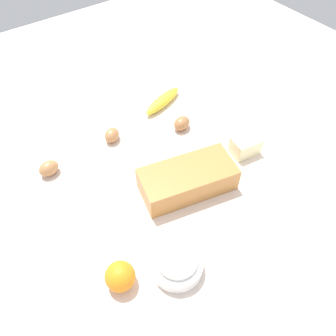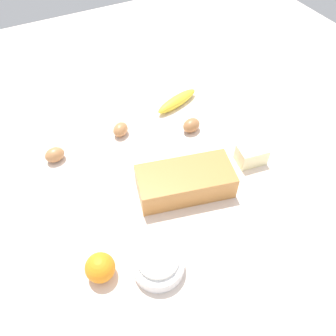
{
  "view_description": "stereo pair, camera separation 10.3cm",
  "coord_description": "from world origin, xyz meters",
  "px_view_note": "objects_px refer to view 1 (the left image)",
  "views": [
    {
      "loc": [
        -0.39,
        -0.54,
        0.83
      ],
      "look_at": [
        0.0,
        0.0,
        0.04
      ],
      "focal_mm": 36.31,
      "sensor_mm": 36.0,
      "label": 1
    },
    {
      "loc": [
        -0.3,
        -0.6,
        0.83
      ],
      "look_at": [
        0.0,
        0.0,
        0.04
      ],
      "focal_mm": 36.31,
      "sensor_mm": 36.0,
      "label": 2
    }
  ],
  "objects_px": {
    "loaf_pan": "(188,179)",
    "egg_loose": "(182,123)",
    "orange_fruit": "(120,276)",
    "butter_block": "(245,146)",
    "egg_beside_bowl": "(49,168)",
    "flour_bowl": "(177,263)",
    "egg_near_butter": "(112,135)",
    "banana": "(163,101)"
  },
  "relations": [
    {
      "from": "banana",
      "to": "egg_loose",
      "type": "xyz_separation_m",
      "value": [
        -0.02,
        -0.15,
        0.0
      ]
    },
    {
      "from": "banana",
      "to": "butter_block",
      "type": "height_order",
      "value": "butter_block"
    },
    {
      "from": "flour_bowl",
      "to": "egg_near_butter",
      "type": "bearing_deg",
      "value": 78.93
    },
    {
      "from": "flour_bowl",
      "to": "egg_near_butter",
      "type": "relative_size",
      "value": 2.21
    },
    {
      "from": "loaf_pan",
      "to": "banana",
      "type": "relative_size",
      "value": 1.59
    },
    {
      "from": "loaf_pan",
      "to": "egg_loose",
      "type": "distance_m",
      "value": 0.26
    },
    {
      "from": "orange_fruit",
      "to": "egg_loose",
      "type": "height_order",
      "value": "orange_fruit"
    },
    {
      "from": "flour_bowl",
      "to": "banana",
      "type": "distance_m",
      "value": 0.65
    },
    {
      "from": "loaf_pan",
      "to": "flour_bowl",
      "type": "bearing_deg",
      "value": -120.3
    },
    {
      "from": "flour_bowl",
      "to": "egg_beside_bowl",
      "type": "distance_m",
      "value": 0.5
    },
    {
      "from": "orange_fruit",
      "to": "egg_near_butter",
      "type": "bearing_deg",
      "value": 62.79
    },
    {
      "from": "banana",
      "to": "egg_beside_bowl",
      "type": "xyz_separation_m",
      "value": [
        -0.48,
        -0.07,
        0.0
      ]
    },
    {
      "from": "loaf_pan",
      "to": "flour_bowl",
      "type": "distance_m",
      "value": 0.26
    },
    {
      "from": "flour_bowl",
      "to": "orange_fruit",
      "type": "bearing_deg",
      "value": 159.52
    },
    {
      "from": "egg_near_butter",
      "to": "egg_beside_bowl",
      "type": "relative_size",
      "value": 0.95
    },
    {
      "from": "orange_fruit",
      "to": "butter_block",
      "type": "height_order",
      "value": "orange_fruit"
    },
    {
      "from": "loaf_pan",
      "to": "egg_beside_bowl",
      "type": "bearing_deg",
      "value": 149.99
    },
    {
      "from": "loaf_pan",
      "to": "egg_beside_bowl",
      "type": "relative_size",
      "value": 4.8
    },
    {
      "from": "loaf_pan",
      "to": "orange_fruit",
      "type": "distance_m",
      "value": 0.34
    },
    {
      "from": "orange_fruit",
      "to": "egg_loose",
      "type": "xyz_separation_m",
      "value": [
        0.46,
        0.36,
        -0.01
      ]
    },
    {
      "from": "orange_fruit",
      "to": "loaf_pan",
      "type": "bearing_deg",
      "value": 23.91
    },
    {
      "from": "flour_bowl",
      "to": "butter_block",
      "type": "distance_m",
      "value": 0.47
    },
    {
      "from": "egg_near_butter",
      "to": "egg_loose",
      "type": "bearing_deg",
      "value": -22.22
    },
    {
      "from": "flour_bowl",
      "to": "egg_near_butter",
      "type": "height_order",
      "value": "flour_bowl"
    },
    {
      "from": "flour_bowl",
      "to": "egg_loose",
      "type": "relative_size",
      "value": 2.04
    },
    {
      "from": "orange_fruit",
      "to": "egg_loose",
      "type": "bearing_deg",
      "value": 37.88
    },
    {
      "from": "banana",
      "to": "egg_loose",
      "type": "bearing_deg",
      "value": -98.03
    },
    {
      "from": "egg_beside_bowl",
      "to": "egg_loose",
      "type": "xyz_separation_m",
      "value": [
        0.46,
        -0.08,
        0.0
      ]
    },
    {
      "from": "orange_fruit",
      "to": "egg_beside_bowl",
      "type": "distance_m",
      "value": 0.44
    },
    {
      "from": "flour_bowl",
      "to": "egg_loose",
      "type": "xyz_separation_m",
      "value": [
        0.33,
        0.41,
        -0.01
      ]
    },
    {
      "from": "orange_fruit",
      "to": "egg_beside_bowl",
      "type": "relative_size",
      "value": 1.19
    },
    {
      "from": "banana",
      "to": "orange_fruit",
      "type": "distance_m",
      "value": 0.7
    },
    {
      "from": "orange_fruit",
      "to": "butter_block",
      "type": "bearing_deg",
      "value": 14.52
    },
    {
      "from": "loaf_pan",
      "to": "flour_bowl",
      "type": "relative_size",
      "value": 2.28
    },
    {
      "from": "loaf_pan",
      "to": "butter_block",
      "type": "relative_size",
      "value": 3.36
    },
    {
      "from": "egg_near_butter",
      "to": "egg_beside_bowl",
      "type": "bearing_deg",
      "value": -176.36
    },
    {
      "from": "egg_near_butter",
      "to": "egg_beside_bowl",
      "type": "distance_m",
      "value": 0.23
    },
    {
      "from": "orange_fruit",
      "to": "butter_block",
      "type": "relative_size",
      "value": 0.83
    },
    {
      "from": "egg_near_butter",
      "to": "loaf_pan",
      "type": "bearing_deg",
      "value": -75.27
    },
    {
      "from": "egg_beside_bowl",
      "to": "butter_block",
      "type": "bearing_deg",
      "value": -27.44
    },
    {
      "from": "loaf_pan",
      "to": "egg_loose",
      "type": "bearing_deg",
      "value": 69.54
    },
    {
      "from": "loaf_pan",
      "to": "orange_fruit",
      "type": "bearing_deg",
      "value": -142.82
    }
  ]
}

